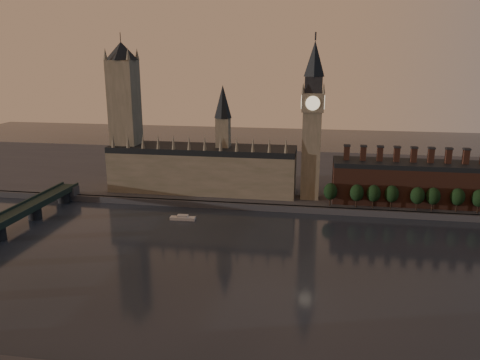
{
  "coord_description": "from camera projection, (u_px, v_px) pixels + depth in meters",
  "views": [
    {
      "loc": [
        13.23,
        -195.81,
        96.26
      ],
      "look_at": [
        -28.34,
        55.0,
        29.02
      ],
      "focal_mm": 35.0,
      "sensor_mm": 36.0,
      "label": 1
    }
  ],
  "objects": [
    {
      "name": "river_boat",
      "position": [
        183.0,
        218.0,
        284.64
      ],
      "size": [
        15.57,
        5.27,
        3.07
      ],
      "rotation": [
        0.0,
        0.0,
        0.06
      ],
      "color": "silver",
      "rests_on": "ground"
    },
    {
      "name": "palace_of_westminster",
      "position": [
        203.0,
        167.0,
        327.7
      ],
      "size": [
        130.0,
        30.3,
        74.0
      ],
      "color": "gray",
      "rests_on": "north_bank"
    },
    {
      "name": "chimney_block",
      "position": [
        420.0,
        182.0,
        301.17
      ],
      "size": [
        110.0,
        25.0,
        37.0
      ],
      "color": "#562E21",
      "rests_on": "north_bank"
    },
    {
      "name": "embankment_tree_5",
      "position": [
        433.0,
        196.0,
        286.29
      ],
      "size": [
        8.6,
        8.6,
        14.88
      ],
      "color": "black",
      "rests_on": "north_bank"
    },
    {
      "name": "north_bank",
      "position": [
        299.0,
        175.0,
        382.75
      ],
      "size": [
        900.0,
        182.0,
        4.0
      ],
      "color": "#414246",
      "rests_on": "ground"
    },
    {
      "name": "embankment_tree_7",
      "position": [
        479.0,
        198.0,
        282.11
      ],
      "size": [
        8.6,
        8.6,
        14.88
      ],
      "color": "black",
      "rests_on": "north_bank"
    },
    {
      "name": "big_ben",
      "position": [
        312.0,
        120.0,
        302.26
      ],
      "size": [
        15.0,
        15.0,
        107.0
      ],
      "color": "gray",
      "rests_on": "north_bank"
    },
    {
      "name": "embankment_tree_0",
      "position": [
        330.0,
        191.0,
        296.47
      ],
      "size": [
        8.6,
        8.6,
        14.88
      ],
      "color": "black",
      "rests_on": "north_bank"
    },
    {
      "name": "embankment_tree_1",
      "position": [
        357.0,
        193.0,
        293.49
      ],
      "size": [
        8.6,
        8.6,
        14.88
      ],
      "color": "black",
      "rests_on": "north_bank"
    },
    {
      "name": "embankment_tree_6",
      "position": [
        458.0,
        197.0,
        284.77
      ],
      "size": [
        8.6,
        8.6,
        14.88
      ],
      "color": "black",
      "rests_on": "north_bank"
    },
    {
      "name": "ground",
      "position": [
        281.0,
        274.0,
        213.45
      ],
      "size": [
        900.0,
        900.0,
        0.0
      ],
      "primitive_type": "plane",
      "color": "black",
      "rests_on": "ground"
    },
    {
      "name": "embankment_tree_3",
      "position": [
        392.0,
        194.0,
        291.12
      ],
      "size": [
        8.6,
        8.6,
        14.88
      ],
      "color": "black",
      "rests_on": "north_bank"
    },
    {
      "name": "embankment_tree_4",
      "position": [
        418.0,
        196.0,
        287.39
      ],
      "size": [
        8.6,
        8.6,
        14.88
      ],
      "color": "black",
      "rests_on": "north_bank"
    },
    {
      "name": "victoria_tower",
      "position": [
        125.0,
        111.0,
        327.0
      ],
      "size": [
        24.0,
        24.0,
        108.0
      ],
      "color": "gray",
      "rests_on": "north_bank"
    },
    {
      "name": "embankment_tree_2",
      "position": [
        374.0,
        193.0,
        292.19
      ],
      "size": [
        8.6,
        8.6,
        14.88
      ],
      "color": "black",
      "rests_on": "north_bank"
    }
  ]
}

